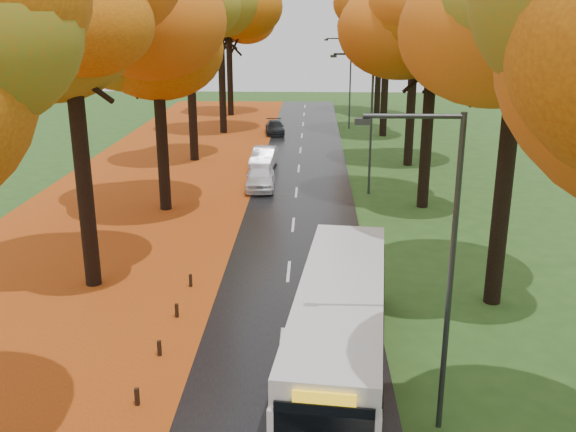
# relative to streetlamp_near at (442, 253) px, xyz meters

# --- Properties ---
(road) EXTENTS (6.50, 90.00, 0.04)m
(road) POSITION_rel_streetlamp_near_xyz_m (-3.95, 17.00, -4.69)
(road) COLOR black
(road) RESTS_ON ground
(centre_line) EXTENTS (0.12, 90.00, 0.01)m
(centre_line) POSITION_rel_streetlamp_near_xyz_m (-3.95, 17.00, -4.67)
(centre_line) COLOR silver
(centre_line) RESTS_ON road
(leaf_verge) EXTENTS (12.00, 90.00, 0.02)m
(leaf_verge) POSITION_rel_streetlamp_near_xyz_m (-12.95, 17.00, -4.70)
(leaf_verge) COLOR maroon
(leaf_verge) RESTS_ON ground
(leaf_drift) EXTENTS (0.90, 90.00, 0.01)m
(leaf_drift) POSITION_rel_streetlamp_near_xyz_m (-7.00, 17.00, -4.67)
(leaf_drift) COLOR #C05013
(leaf_drift) RESTS_ON road
(trees_left) EXTENTS (9.20, 74.00, 13.88)m
(trees_left) POSITION_rel_streetlamp_near_xyz_m (-11.13, 19.06, 4.82)
(trees_left) COLOR black
(trees_left) RESTS_ON ground
(trees_right) EXTENTS (9.30, 74.20, 13.96)m
(trees_right) POSITION_rel_streetlamp_near_xyz_m (3.24, 18.91, 4.98)
(trees_right) COLOR black
(trees_right) RESTS_ON ground
(streetlamp_near) EXTENTS (2.45, 0.18, 8.00)m
(streetlamp_near) POSITION_rel_streetlamp_near_xyz_m (0.00, 0.00, 0.00)
(streetlamp_near) COLOR #333538
(streetlamp_near) RESTS_ON ground
(streetlamp_mid) EXTENTS (2.45, 0.18, 8.00)m
(streetlamp_mid) POSITION_rel_streetlamp_near_xyz_m (0.00, 22.00, 0.00)
(streetlamp_mid) COLOR #333538
(streetlamp_mid) RESTS_ON ground
(streetlamp_far) EXTENTS (2.45, 0.18, 8.00)m
(streetlamp_far) POSITION_rel_streetlamp_near_xyz_m (0.00, 44.00, 0.00)
(streetlamp_far) COLOR #333538
(streetlamp_far) RESTS_ON ground
(bus) EXTENTS (3.52, 10.74, 2.77)m
(bus) POSITION_rel_streetlamp_near_xyz_m (-2.19, 2.46, -3.22)
(bus) COLOR #480B13
(bus) RESTS_ON road
(car_white) EXTENTS (1.87, 4.24, 1.42)m
(car_white) POSITION_rel_streetlamp_near_xyz_m (-6.12, 22.77, -3.96)
(car_white) COLOR white
(car_white) RESTS_ON road
(car_silver) EXTENTS (1.77, 4.25, 1.37)m
(car_silver) POSITION_rel_streetlamp_near_xyz_m (-6.30, 28.17, -3.99)
(car_silver) COLOR #A5A7AD
(car_silver) RESTS_ON road
(car_dark) EXTENTS (1.95, 3.98, 1.11)m
(car_dark) POSITION_rel_streetlamp_near_xyz_m (-6.30, 40.85, -4.12)
(car_dark) COLOR black
(car_dark) RESTS_ON road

